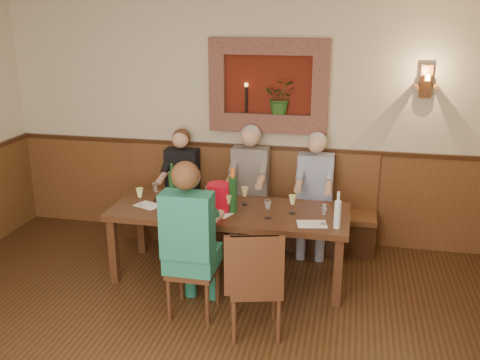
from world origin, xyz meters
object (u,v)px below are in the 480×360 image
(person_bench_right, at_px, (314,204))
(wine_bottle_green_a, at_px, (233,194))
(person_bench_mid, at_px, (249,197))
(water_bottle, at_px, (338,214))
(wine_bottle_green_b, at_px, (172,185))
(chair_near_right, at_px, (255,303))
(chair_near_left, at_px, (193,286))
(spittoon_bucket, at_px, (219,197))
(bench, at_px, (247,215))
(person_bench_left, at_px, (181,195))
(person_chair_front, at_px, (191,252))
(dining_table, at_px, (229,216))

(person_bench_right, xyz_separation_m, wine_bottle_green_a, (-0.74, -0.91, 0.37))
(person_bench_mid, relative_size, water_bottle, 4.08)
(person_bench_right, xyz_separation_m, wine_bottle_green_b, (-1.45, -0.67, 0.34))
(chair_near_right, relative_size, person_bench_right, 0.71)
(chair_near_left, bearing_deg, spittoon_bucket, 84.13)
(bench, xyz_separation_m, person_bench_left, (-0.80, -0.10, 0.23))
(spittoon_bucket, bearing_deg, person_chair_front, -95.93)
(chair_near_left, distance_m, wine_bottle_green_a, 0.98)
(person_chair_front, height_order, water_bottle, person_chair_front)
(person_chair_front, relative_size, spittoon_bucket, 5.33)
(person_bench_right, distance_m, wine_bottle_green_b, 1.63)
(person_bench_right, height_order, person_chair_front, person_chair_front)
(person_chair_front, height_order, wine_bottle_green_b, person_chair_front)
(dining_table, xyz_separation_m, wine_bottle_green_a, (0.05, -0.07, 0.27))
(person_bench_mid, height_order, person_chair_front, person_chair_front)
(chair_near_right, bearing_deg, spittoon_bucket, 105.91)
(person_bench_mid, bearing_deg, chair_near_right, -77.08)
(wine_bottle_green_b, bearing_deg, dining_table, -14.62)
(bench, height_order, chair_near_right, bench)
(person_chair_front, bearing_deg, chair_near_left, 90.29)
(person_chair_front, height_order, spittoon_bucket, person_chair_front)
(wine_bottle_green_b, distance_m, water_bottle, 1.80)
(bench, height_order, person_bench_right, person_bench_right)
(person_bench_left, bearing_deg, person_chair_front, -68.63)
(person_bench_left, bearing_deg, spittoon_bucket, -51.69)
(dining_table, height_order, bench, bench)
(person_chair_front, bearing_deg, water_bottle, 22.09)
(chair_near_right, distance_m, water_bottle, 1.12)
(person_bench_left, relative_size, water_bottle, 3.84)
(bench, bearing_deg, chair_near_right, -76.74)
(wine_bottle_green_b, bearing_deg, chair_near_right, -45.68)
(chair_near_left, height_order, water_bottle, water_bottle)
(person_bench_mid, xyz_separation_m, person_chair_front, (-0.20, -1.61, 0.02))
(person_bench_left, relative_size, person_chair_front, 0.91)
(person_chair_front, relative_size, water_bottle, 4.22)
(person_chair_front, xyz_separation_m, water_bottle, (1.25, 0.51, 0.28))
(person_bench_right, height_order, spittoon_bucket, person_bench_right)
(bench, relative_size, chair_near_right, 3.06)
(water_bottle, bearing_deg, chair_near_left, -158.33)
(wine_bottle_green_a, bearing_deg, spittoon_bucket, 172.18)
(dining_table, relative_size, water_bottle, 6.84)
(spittoon_bucket, relative_size, water_bottle, 0.79)
(person_bench_right, distance_m, person_chair_front, 1.88)
(chair_near_right, xyz_separation_m, wine_bottle_green_a, (-0.40, 0.89, 0.66))
(chair_near_left, bearing_deg, water_bottle, 21.83)
(wine_bottle_green_b, bearing_deg, person_chair_front, -62.37)
(person_bench_right, xyz_separation_m, water_bottle, (0.29, -1.11, 0.32))
(chair_near_right, distance_m, spittoon_bucket, 1.22)
(person_bench_mid, bearing_deg, person_chair_front, -97.11)
(person_chair_front, xyz_separation_m, wine_bottle_green_a, (0.22, 0.70, 0.33))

